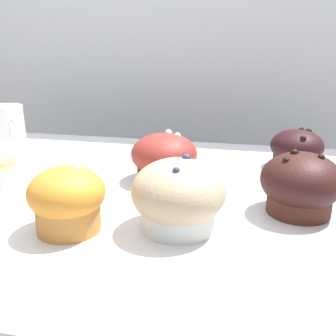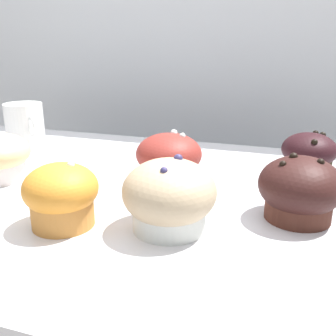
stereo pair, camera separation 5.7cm
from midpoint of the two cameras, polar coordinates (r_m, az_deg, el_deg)
wall_back at (r=1.19m, az=6.40°, el=6.28°), size 3.20×0.10×1.80m
muffin_back_left at (r=0.54m, az=21.52°, el=-3.03°), size 0.11×0.11×0.09m
muffin_back_right at (r=0.50m, az=-12.27°, el=-3.88°), size 0.09×0.09×0.08m
muffin_front_left at (r=0.74m, az=21.87°, el=1.96°), size 0.09×0.09×0.07m
muffin_front_right at (r=0.64m, az=2.66°, el=1.43°), size 0.11×0.11×0.08m
muffin_back_center at (r=0.47m, az=3.64°, el=-4.25°), size 0.11×0.11×0.09m
coffee_cup at (r=0.91m, az=-18.41°, el=6.18°), size 0.11×0.09×0.09m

